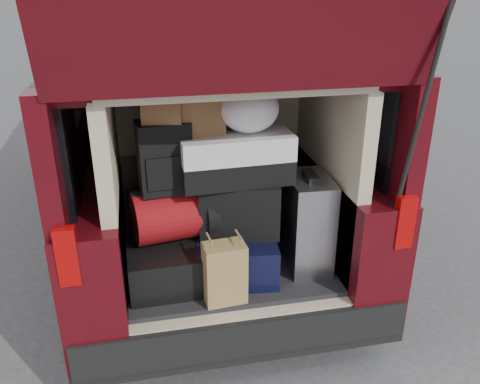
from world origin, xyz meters
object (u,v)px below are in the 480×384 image
object	(u,v)px
black_hardshell	(165,258)
black_soft_case	(239,207)
kraft_bag	(225,273)
red_duffel	(174,214)
backpack	(164,157)
twotone_duffel	(235,157)
silver_roller	(308,222)
navy_hardshell	(235,250)

from	to	relation	value
black_hardshell	black_soft_case	xyz separation A→B (m)	(0.45, -0.00, 0.29)
kraft_bag	red_duffel	world-z (taller)	red_duffel
backpack	twotone_duffel	bearing A→B (deg)	-7.22
silver_roller	red_duffel	distance (m)	0.81
navy_hardshell	black_hardshell	bearing A→B (deg)	-173.78
navy_hardshell	silver_roller	xyz separation A→B (m)	(0.44, -0.05, 0.17)
red_duffel	twotone_duffel	world-z (taller)	twotone_duffel
red_duffel	black_soft_case	xyz separation A→B (m)	(0.38, -0.02, 0.02)
navy_hardshell	twotone_duffel	world-z (taller)	twotone_duffel
navy_hardshell	twotone_duffel	distance (m)	0.60
red_duffel	kraft_bag	bearing A→B (deg)	-63.98
black_soft_case	navy_hardshell	bearing A→B (deg)	-165.70
silver_roller	black_soft_case	size ratio (longest dim) A/B	1.27
kraft_bag	twotone_duffel	xyz separation A→B (m)	(0.13, 0.34, 0.55)
navy_hardshell	kraft_bag	bearing A→B (deg)	-104.43
backpack	twotone_duffel	xyz separation A→B (m)	(0.40, -0.01, -0.03)
red_duffel	twotone_duffel	size ratio (longest dim) A/B	0.73
black_hardshell	red_duffel	size ratio (longest dim) A/B	1.30
black_hardshell	silver_roller	size ratio (longest dim) A/B	1.03
black_hardshell	navy_hardshell	distance (m)	0.43
red_duffel	twotone_duffel	xyz separation A→B (m)	(0.36, -0.00, 0.33)
kraft_bag	twotone_duffel	bearing A→B (deg)	64.54
black_hardshell	kraft_bag	bearing A→B (deg)	-47.51
kraft_bag	red_duffel	bearing A→B (deg)	120.11
black_hardshell	navy_hardshell	xyz separation A→B (m)	(0.43, -0.00, 0.00)
navy_hardshell	red_duffel	world-z (taller)	red_duffel
navy_hardshell	backpack	bearing A→B (deg)	-178.04
red_duffel	twotone_duffel	bearing A→B (deg)	-8.98
navy_hardshell	silver_roller	bearing A→B (deg)	0.82
black_soft_case	black_hardshell	bearing A→B (deg)	-171.30
navy_hardshell	backpack	xyz separation A→B (m)	(-0.39, 0.03, 0.62)
red_duffel	black_soft_case	distance (m)	0.38
red_duffel	black_hardshell	bearing A→B (deg)	-170.43
backpack	black_hardshell	bearing A→B (deg)	-147.60
silver_roller	red_duffel	bearing A→B (deg)	177.85
black_hardshell	red_duffel	bearing A→B (deg)	17.02
black_soft_case	twotone_duffel	size ratio (longest dim) A/B	0.73
black_soft_case	backpack	world-z (taller)	backpack
black_hardshell	black_soft_case	size ratio (longest dim) A/B	1.31
navy_hardshell	silver_roller	world-z (taller)	silver_roller
red_duffel	silver_roller	bearing A→B (deg)	-13.99
red_duffel	backpack	bearing A→B (deg)	160.56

